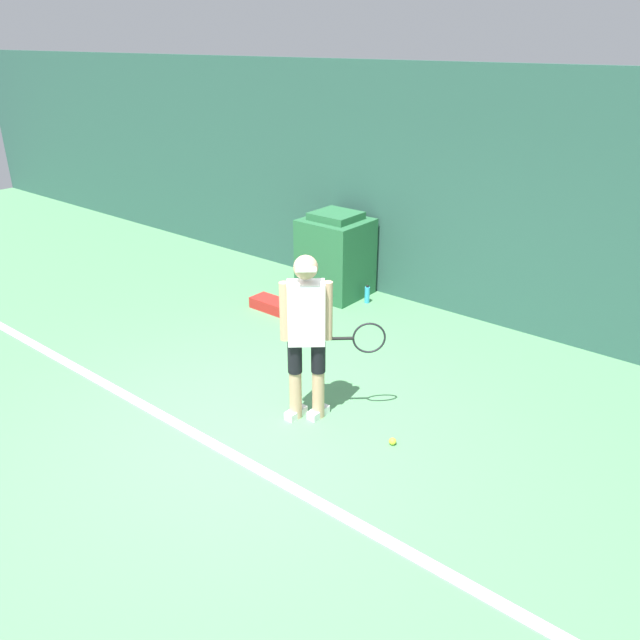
# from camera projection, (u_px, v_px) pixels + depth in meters

# --- Properties ---
(ground_plane) EXTENTS (24.00, 24.00, 0.00)m
(ground_plane) POSITION_uv_depth(u_px,v_px,m) (253.00, 433.00, 5.87)
(ground_plane) COLOR #518C5B
(back_wall) EXTENTS (24.00, 0.10, 3.13)m
(back_wall) POSITION_uv_depth(u_px,v_px,m) (458.00, 196.00, 7.87)
(back_wall) COLOR #2D564C
(back_wall) RESTS_ON ground_plane
(court_baseline) EXTENTS (21.60, 0.10, 0.01)m
(court_baseline) POSITION_uv_depth(u_px,v_px,m) (224.00, 450.00, 5.61)
(court_baseline) COLOR white
(court_baseline) RESTS_ON ground_plane
(tennis_player) EXTENTS (0.76, 0.69, 1.66)m
(tennis_player) POSITION_uv_depth(u_px,v_px,m) (308.00, 332.00, 5.74)
(tennis_player) COLOR tan
(tennis_player) RESTS_ON ground_plane
(tennis_ball) EXTENTS (0.07, 0.07, 0.07)m
(tennis_ball) POSITION_uv_depth(u_px,v_px,m) (393.00, 441.00, 5.68)
(tennis_ball) COLOR #D1E533
(tennis_ball) RESTS_ON ground_plane
(covered_chair) EXTENTS (0.87, 0.81, 1.20)m
(covered_chair) POSITION_uv_depth(u_px,v_px,m) (336.00, 256.00, 8.82)
(covered_chair) COLOR #28663D
(covered_chair) RESTS_ON ground_plane
(equipment_bag) EXTENTS (0.85, 0.29, 0.15)m
(equipment_bag) POSITION_uv_depth(u_px,v_px,m) (279.00, 307.00, 8.41)
(equipment_bag) COLOR #B2231E
(equipment_bag) RESTS_ON ground_plane
(water_bottle) EXTENTS (0.07, 0.07, 0.25)m
(water_bottle) POSITION_uv_depth(u_px,v_px,m) (367.00, 295.00, 8.69)
(water_bottle) COLOR #33ADD6
(water_bottle) RESTS_ON ground_plane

